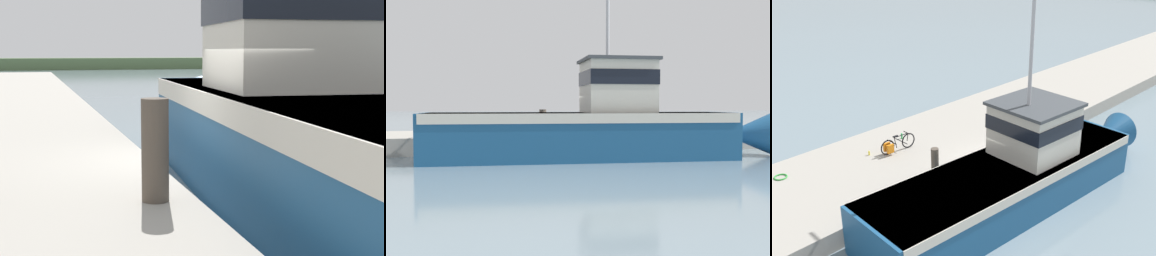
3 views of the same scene
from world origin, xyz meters
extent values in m
plane|color=gray|center=(0.00, 0.00, 0.00)|extent=(320.00, 320.00, 0.00)
cube|color=#567047|center=(30.00, 70.29, 0.75)|extent=(180.00, 5.00, 1.50)
cube|color=navy|center=(1.49, -1.45, 0.92)|extent=(4.06, 12.28, 1.83)
cone|color=navy|center=(1.97, 5.66, 0.92)|extent=(1.89, 2.29, 1.74)
cube|color=beige|center=(1.49, -1.45, 1.65)|extent=(4.11, 12.04, 0.37)
cube|color=beige|center=(1.59, 0.05, 2.84)|extent=(2.77, 2.78, 2.01)
cube|color=black|center=(1.59, 0.05, 3.19)|extent=(2.83, 2.84, 0.56)
cylinder|color=#51473D|center=(-1.35, -2.47, 1.35)|extent=(0.31, 0.31, 1.18)
camera|label=1|loc=(-2.72, -8.93, 2.47)|focal=55.00mm
camera|label=2|loc=(19.90, -5.87, 2.12)|focal=45.00mm
camera|label=3|loc=(11.42, -14.20, 10.09)|focal=45.00mm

